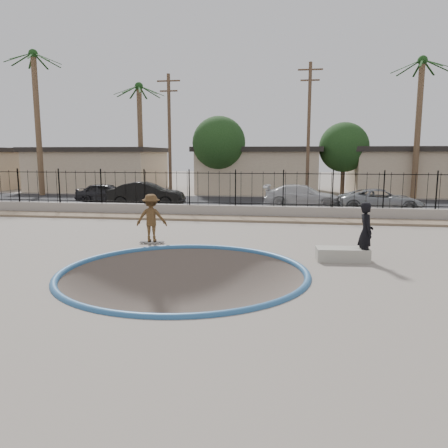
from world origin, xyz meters
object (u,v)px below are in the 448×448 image
skateboard (152,242)px  concrete_ledge (342,254)px  car_b (146,195)px  car_a (106,193)px  videographer (366,232)px  car_d (381,200)px  skater (152,220)px  car_c (302,196)px

skateboard → concrete_ledge: bearing=-21.9°
car_b → car_a: bearing=60.0°
concrete_ledge → videographer: bearing=1.5°
car_d → videographer: bearing=167.5°
car_b → skater: bearing=-164.6°
car_d → car_a: bearing=85.0°
videographer → car_c: bearing=-0.7°
skateboard → videographer: size_ratio=0.50×
videographer → car_c: videographer is taller
car_a → car_d: bearing=-95.6°
car_d → skateboard: bearing=136.6°
videographer → car_b: size_ratio=0.39×
concrete_ledge → car_c: size_ratio=0.34×
videographer → car_a: size_ratio=0.46×
skateboard → car_c: bearing=56.3°
concrete_ledge → car_d: (3.44, 12.23, 0.49)m
skateboard → car_c: car_c is taller
car_a → car_d: car_a is taller
videographer → car_d: (2.77, 12.21, -0.23)m
concrete_ledge → car_a: bearing=135.0°
skateboard → car_d: (10.14, 10.62, 0.62)m
skater → car_a: (-7.14, 12.22, -0.16)m
car_d → skater: bearing=136.6°
concrete_ledge → car_d: bearing=74.3°
videographer → car_a: videographer is taller
car_b → car_d: (13.96, 0.00, -0.12)m
skateboard → concrete_ledge: (6.70, -1.60, 0.14)m
skater → car_a: size_ratio=0.44×
skater → videographer: size_ratio=0.95×
skateboard → car_c: size_ratio=0.19×
car_b → car_c: size_ratio=0.98×
videographer → car_c: size_ratio=0.39×
skateboard → car_c: 13.53m
concrete_ledge → car_b: (-10.51, 12.23, 0.61)m
car_c → car_d: bearing=-106.6°
skater → car_a: skater is taller
concrete_ledge → car_b: bearing=130.7°
skater → car_d: skater is taller
skater → car_c: bearing=-121.8°
concrete_ledge → car_b: car_b is taller
car_b → car_c: car_b is taller
skateboard → car_b: size_ratio=0.20×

